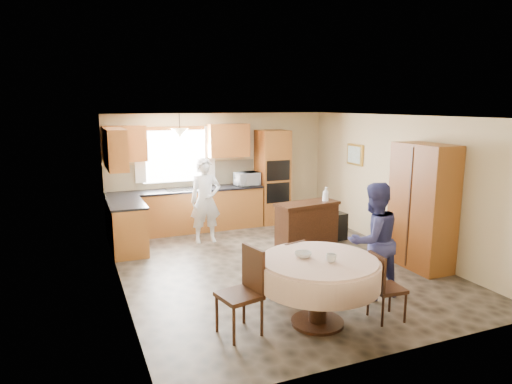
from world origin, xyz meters
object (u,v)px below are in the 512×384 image
at_px(dining_table, 319,273).
at_px(person_dining, 373,241).
at_px(chair_back, 290,267).
at_px(person_sink, 205,201).
at_px(cupboard, 422,207).
at_px(chair_left, 245,287).
at_px(oven_tower, 272,177).
at_px(sideboard, 307,228).
at_px(chair_right, 383,283).

distance_m(dining_table, person_dining, 1.22).
height_order(chair_back, person_sink, person_sink).
relative_size(dining_table, person_sink, 0.89).
distance_m(cupboard, dining_table, 2.87).
bearing_deg(chair_left, oven_tower, 139.75).
distance_m(cupboard, chair_back, 2.68).
bearing_deg(oven_tower, chair_back, -111.02).
height_order(sideboard, chair_left, chair_left).
height_order(sideboard, person_sink, person_sink).
relative_size(chair_left, chair_right, 1.18).
relative_size(oven_tower, chair_left, 2.04).
relative_size(cupboard, chair_back, 2.41).
bearing_deg(cupboard, sideboard, 131.10).
relative_size(sideboard, chair_back, 1.39).
distance_m(oven_tower, person_sink, 2.06).
bearing_deg(chair_back, sideboard, -138.26).
distance_m(chair_left, person_dining, 2.06).
distance_m(chair_right, person_sink, 4.23).
relative_size(oven_tower, person_sink, 1.27).
distance_m(cupboard, person_dining, 1.65).
relative_size(cupboard, person_dining, 1.26).
relative_size(chair_back, chair_right, 0.98).
bearing_deg(person_dining, chair_back, -19.90).
distance_m(person_sink, person_dining, 3.71).
bearing_deg(chair_back, person_sink, -98.01).
distance_m(oven_tower, chair_right, 5.06).
bearing_deg(dining_table, sideboard, 64.12).
bearing_deg(chair_back, cupboard, 173.96).
relative_size(sideboard, person_dining, 0.73).
bearing_deg(chair_back, chair_left, 20.82).
relative_size(sideboard, cupboard, 0.58).
xyz_separation_m(oven_tower, chair_right, (-0.74, -4.97, -0.58)).
bearing_deg(dining_table, person_sink, 94.57).
bearing_deg(sideboard, cupboard, -57.16).
xyz_separation_m(dining_table, chair_back, (0.01, 0.78, -0.19)).
bearing_deg(cupboard, chair_left, -164.25).
relative_size(dining_table, person_dining, 0.90).
relative_size(chair_right, person_sink, 0.53).
xyz_separation_m(person_sink, person_dining, (1.43, -3.42, -0.01)).
bearing_deg(chair_back, dining_table, 75.50).
height_order(cupboard, chair_left, cupboard).
bearing_deg(chair_left, person_dining, 85.74).
distance_m(dining_table, chair_back, 0.81).
bearing_deg(person_dining, oven_tower, -98.20).
height_order(sideboard, chair_right, chair_right).
xyz_separation_m(chair_right, person_sink, (-1.11, 4.07, 0.35)).
bearing_deg(sideboard, person_sink, 134.64).
distance_m(chair_left, person_sink, 3.77).
relative_size(chair_left, person_sink, 0.62).
xyz_separation_m(chair_back, person_sink, (-0.32, 3.08, 0.36)).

